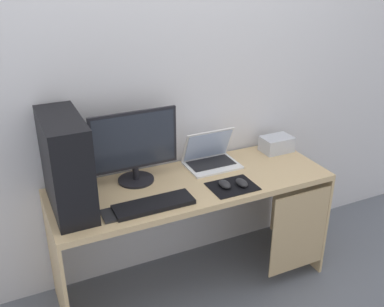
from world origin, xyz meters
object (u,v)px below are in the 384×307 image
at_px(mouse_left, 225,184).
at_px(mouse_right, 242,183).
at_px(laptop, 211,158).
at_px(cell_phone, 109,216).
at_px(pc_tower, 66,164).
at_px(projector, 277,144).
at_px(keyboard, 154,205).
at_px(monitor, 135,147).

relative_size(mouse_left, mouse_right, 1.00).
xyz_separation_m(laptop, cell_phone, (-0.73, -0.31, -0.04)).
bearing_deg(laptop, pc_tower, -171.25).
relative_size(mouse_right, cell_phone, 0.74).
distance_m(pc_tower, projector, 1.39).
bearing_deg(projector, keyboard, -162.26).
bearing_deg(keyboard, projector, 17.74).
distance_m(laptop, projector, 0.49).
bearing_deg(monitor, mouse_left, -33.81).
height_order(pc_tower, mouse_right, pc_tower).
distance_m(projector, mouse_right, 0.56).
bearing_deg(pc_tower, keyboard, -25.05).
relative_size(pc_tower, mouse_right, 5.13).
relative_size(projector, mouse_right, 2.08).
xyz_separation_m(projector, mouse_right, (-0.46, -0.32, -0.03)).
bearing_deg(pc_tower, cell_phone, -49.10).
bearing_deg(monitor, laptop, 1.63).
xyz_separation_m(monitor, mouse_right, (0.52, -0.31, -0.20)).
relative_size(monitor, mouse_right, 5.16).
distance_m(monitor, mouse_right, 0.63).
distance_m(laptop, cell_phone, 0.79).
distance_m(pc_tower, mouse_left, 0.86).
height_order(laptop, projector, laptop).
bearing_deg(mouse_right, projector, 34.91).
relative_size(projector, keyboard, 0.48).
bearing_deg(keyboard, pc_tower, 154.95).
xyz_separation_m(laptop, projector, (0.49, -0.00, 0.00)).
xyz_separation_m(pc_tower, projector, (1.37, 0.13, -0.20)).
bearing_deg(mouse_right, mouse_left, 165.26).
bearing_deg(laptop, projector, -0.22).
xyz_separation_m(projector, mouse_left, (-0.55, -0.29, -0.03)).
bearing_deg(laptop, mouse_right, -84.54).
relative_size(laptop, mouse_right, 3.31).
bearing_deg(monitor, mouse_right, -30.75).
xyz_separation_m(monitor, laptop, (0.49, 0.01, -0.17)).
bearing_deg(mouse_left, keyboard, -177.33).
bearing_deg(projector, pc_tower, -174.42).
relative_size(laptop, cell_phone, 2.44).
distance_m(monitor, projector, 0.99).
xyz_separation_m(keyboard, mouse_left, (0.43, 0.02, 0.01)).
relative_size(monitor, laptop, 1.56).
bearing_deg(projector, laptop, 179.78).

